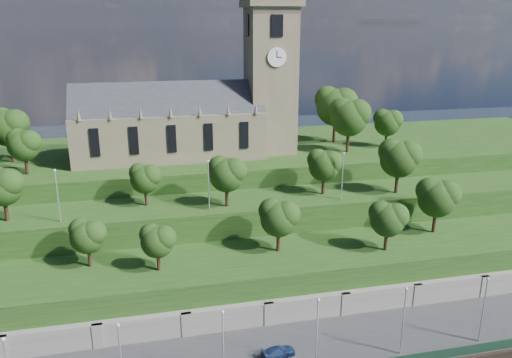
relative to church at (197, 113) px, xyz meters
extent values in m
cube|color=slate|center=(-0.79, -33.98, -20.02)|extent=(160.00, 2.00, 5.00)
cube|color=slate|center=(-25.79, -34.78, -20.02)|extent=(1.20, 0.60, 5.00)
cube|color=slate|center=(-15.79, -34.78, -20.02)|extent=(1.20, 0.60, 5.00)
cube|color=slate|center=(-5.79, -34.78, -20.02)|extent=(1.20, 0.60, 5.00)
cube|color=slate|center=(4.21, -34.78, -20.02)|extent=(1.20, 0.60, 5.00)
cube|color=slate|center=(14.21, -34.78, -20.02)|extent=(1.20, 0.60, 5.00)
cube|color=slate|center=(24.21, -34.78, -20.02)|extent=(1.20, 0.60, 5.00)
cube|color=slate|center=(34.21, -34.78, -20.02)|extent=(1.20, 0.60, 5.00)
cube|color=#1E3C14|center=(-0.79, -27.98, -18.52)|extent=(160.00, 12.00, 8.00)
cube|color=#1E3C14|center=(-0.79, -16.98, -16.52)|extent=(160.00, 10.00, 12.00)
cube|color=#1E3C14|center=(-0.79, 4.02, -15.02)|extent=(160.00, 32.00, 15.00)
cube|color=brown|center=(-4.79, 0.02, -3.52)|extent=(32.00, 12.00, 8.00)
cube|color=#26292F|center=(-4.79, 0.02, 0.48)|extent=(32.00, 10.18, 10.18)
cone|color=brown|center=(-18.79, -5.98, 1.38)|extent=(0.70, 0.70, 1.80)
cone|color=brown|center=(-14.12, -5.98, 1.38)|extent=(0.70, 0.70, 1.80)
cone|color=brown|center=(-9.46, -5.98, 1.38)|extent=(0.70, 0.70, 1.80)
cone|color=brown|center=(-4.79, -5.98, 1.38)|extent=(0.70, 0.70, 1.80)
cone|color=brown|center=(-0.12, -5.98, 1.38)|extent=(0.70, 0.70, 1.80)
cone|color=brown|center=(4.54, -5.98, 1.38)|extent=(0.70, 0.70, 1.80)
cone|color=brown|center=(9.21, -5.98, 1.38)|extent=(0.70, 0.70, 1.80)
cube|color=black|center=(-16.79, -6.06, -3.02)|extent=(1.40, 0.25, 4.50)
cube|color=black|center=(-10.79, -6.06, -3.02)|extent=(1.40, 0.25, 4.50)
cube|color=black|center=(-4.79, -6.06, -3.02)|extent=(1.40, 0.25, 4.50)
cube|color=black|center=(1.21, -6.06, -3.02)|extent=(1.40, 0.25, 4.50)
cube|color=black|center=(7.21, -6.06, -3.02)|extent=(1.40, 0.25, 4.50)
cube|color=brown|center=(13.21, 0.02, 4.98)|extent=(8.00, 8.00, 25.00)
cube|color=brown|center=(13.21, 0.02, 18.08)|extent=(9.20, 9.20, 1.20)
cube|color=black|center=(13.21, -4.06, 14.48)|extent=(2.00, 0.25, 3.50)
cube|color=black|center=(13.21, 4.10, 14.48)|extent=(2.00, 0.25, 3.50)
cube|color=black|center=(9.13, 0.02, 14.48)|extent=(0.25, 2.00, 3.50)
cube|color=black|center=(17.29, 0.02, 14.48)|extent=(0.25, 2.00, 3.50)
cylinder|color=white|center=(13.21, -4.10, 9.48)|extent=(3.20, 0.30, 3.20)
cylinder|color=white|center=(17.33, 0.02, 9.48)|extent=(0.30, 3.20, 3.20)
cube|color=black|center=(13.21, -4.28, 9.98)|extent=(0.12, 0.05, 1.10)
cube|color=black|center=(13.61, -4.28, 9.48)|extent=(0.80, 0.05, 0.12)
cylinder|color=black|center=(-16.89, -25.98, -13.15)|extent=(0.48, 0.48, 2.75)
sphere|color=black|center=(-16.89, -25.98, -10.49)|extent=(4.27, 4.27, 4.27)
sphere|color=black|center=(-16.03, -26.41, -9.85)|extent=(3.20, 3.20, 3.20)
sphere|color=black|center=(-17.64, -25.45, -9.64)|extent=(2.99, 2.99, 2.99)
cylinder|color=black|center=(-8.46, -28.98, -13.21)|extent=(0.48, 0.48, 2.62)
sphere|color=black|center=(-8.46, -28.98, -10.68)|extent=(4.08, 4.08, 4.08)
sphere|color=black|center=(-7.64, -29.39, -10.06)|extent=(3.06, 3.06, 3.06)
sphere|color=black|center=(-9.17, -28.47, -9.86)|extent=(2.86, 2.86, 2.86)
cylinder|color=black|center=(7.48, -26.98, -12.94)|extent=(0.50, 0.50, 3.15)
sphere|color=black|center=(7.48, -26.98, -9.90)|extent=(4.91, 4.91, 4.91)
sphere|color=black|center=(8.46, -27.48, -9.16)|extent=(3.68, 3.68, 3.68)
sphere|color=black|center=(6.62, -26.37, -8.91)|extent=(3.43, 3.43, 3.43)
cylinder|color=black|center=(21.72, -29.98, -13.04)|extent=(0.49, 0.49, 2.97)
sphere|color=black|center=(21.72, -29.98, -10.16)|extent=(4.62, 4.62, 4.62)
sphere|color=black|center=(22.64, -30.45, -9.47)|extent=(3.47, 3.47, 3.47)
sphere|color=black|center=(20.91, -29.41, -9.24)|extent=(3.24, 3.24, 3.24)
cylinder|color=black|center=(31.45, -25.98, -12.75)|extent=(0.52, 0.52, 3.53)
sphere|color=black|center=(31.45, -25.98, -9.34)|extent=(5.50, 5.50, 5.50)
sphere|color=black|center=(32.55, -26.53, -8.51)|extent=(4.12, 4.12, 4.12)
sphere|color=black|center=(30.49, -25.30, -8.24)|extent=(3.85, 3.85, 3.85)
cylinder|color=black|center=(-27.81, -17.98, -8.91)|extent=(0.50, 0.50, 3.23)
sphere|color=black|center=(-27.81, -17.98, -5.78)|extent=(5.03, 5.03, 5.03)
sphere|color=black|center=(-26.81, -18.49, -5.03)|extent=(3.77, 3.77, 3.77)
cylinder|color=black|center=(-9.48, -15.98, -9.17)|extent=(0.48, 0.48, 2.70)
sphere|color=black|center=(-9.48, -15.98, -6.56)|extent=(4.20, 4.20, 4.20)
sphere|color=black|center=(-8.64, -16.40, -5.93)|extent=(3.15, 3.15, 3.15)
sphere|color=black|center=(-10.22, -15.46, -5.72)|extent=(2.94, 2.94, 2.94)
cylinder|color=black|center=(1.92, -18.98, -8.92)|extent=(0.50, 0.50, 3.20)
sphere|color=black|center=(1.92, -18.98, -5.82)|extent=(4.98, 4.98, 4.98)
sphere|color=black|center=(2.91, -19.48, -5.08)|extent=(3.74, 3.74, 3.74)
sphere|color=black|center=(1.05, -18.36, -4.83)|extent=(3.49, 3.49, 3.49)
cylinder|color=black|center=(17.40, -16.98, -8.99)|extent=(0.50, 0.50, 3.06)
sphere|color=black|center=(17.40, -16.98, -6.04)|extent=(4.75, 4.75, 4.75)
sphere|color=black|center=(18.35, -17.46, -5.33)|extent=(3.56, 3.56, 3.56)
sphere|color=black|center=(16.57, -16.39, -5.09)|extent=(3.33, 3.33, 3.33)
cylinder|color=black|center=(28.77, -18.98, -8.68)|extent=(0.52, 0.52, 3.69)
sphere|color=black|center=(28.77, -18.98, -5.11)|extent=(5.74, 5.74, 5.74)
sphere|color=black|center=(29.92, -19.56, -4.25)|extent=(4.30, 4.30, 4.30)
sphere|color=black|center=(27.77, -18.27, -3.96)|extent=(4.02, 4.02, 4.02)
cylinder|color=black|center=(-30.87, 2.02, -5.55)|extent=(0.54, 0.54, 3.95)
sphere|color=black|center=(-30.87, 2.02, -1.73)|extent=(6.14, 6.14, 6.14)
sphere|color=black|center=(-29.64, 1.40, -0.81)|extent=(4.61, 4.61, 4.61)
sphere|color=black|center=(-31.95, 2.78, -0.50)|extent=(4.30, 4.30, 4.30)
cylinder|color=black|center=(-27.20, -5.98, -5.99)|extent=(0.50, 0.50, 3.07)
sphere|color=black|center=(-27.20, -5.98, -3.02)|extent=(4.78, 4.78, 4.78)
sphere|color=black|center=(-26.25, -6.46, -2.30)|extent=(3.58, 3.58, 3.58)
sphere|color=black|center=(-28.04, -5.39, -2.06)|extent=(3.35, 3.35, 3.35)
cylinder|color=black|center=(26.73, -3.98, -5.41)|extent=(0.55, 0.55, 4.22)
sphere|color=black|center=(26.73, -3.98, -1.34)|extent=(6.56, 6.56, 6.56)
sphere|color=black|center=(28.04, -4.64, -0.35)|extent=(4.92, 4.92, 4.92)
sphere|color=black|center=(25.58, -3.16, -0.03)|extent=(4.59, 4.59, 4.59)
cylinder|color=black|center=(27.26, 4.02, -5.18)|extent=(0.57, 0.57, 4.68)
sphere|color=black|center=(27.26, 4.02, -0.66)|extent=(7.28, 7.28, 7.28)
sphere|color=black|center=(28.71, 3.29, 0.43)|extent=(5.46, 5.46, 5.46)
sphere|color=black|center=(25.98, 4.92, 0.80)|extent=(5.09, 5.09, 5.09)
cylinder|color=black|center=(35.36, -1.98, -5.98)|extent=(0.50, 0.50, 3.08)
sphere|color=black|center=(35.36, -1.98, -3.00)|extent=(4.80, 4.80, 4.80)
sphere|color=black|center=(36.32, -2.46, -2.28)|extent=(3.60, 3.60, 3.60)
sphere|color=black|center=(34.52, -1.39, -2.04)|extent=(3.36, 3.36, 3.36)
sphere|color=silver|center=(-22.79, -43.48, -12.39)|extent=(0.36, 0.36, 0.36)
sphere|color=silver|center=(-12.79, -43.48, -12.39)|extent=(0.36, 0.36, 0.36)
cylinder|color=#B2B2B7|center=(-2.79, -43.48, -16.52)|extent=(0.16, 0.16, 8.01)
sphere|color=silver|center=(-2.79, -43.48, -12.39)|extent=(0.36, 0.36, 0.36)
cylinder|color=#B2B2B7|center=(7.21, -43.48, -16.52)|extent=(0.16, 0.16, 8.01)
sphere|color=silver|center=(7.21, -43.48, -12.39)|extent=(0.36, 0.36, 0.36)
cylinder|color=#B2B2B7|center=(17.21, -43.48, -16.52)|extent=(0.16, 0.16, 8.01)
sphere|color=silver|center=(17.21, -43.48, -12.39)|extent=(0.36, 0.36, 0.36)
cylinder|color=#B2B2B7|center=(27.21, -43.48, -16.52)|extent=(0.16, 0.16, 8.01)
sphere|color=silver|center=(27.21, -43.48, -12.39)|extent=(0.36, 0.36, 0.36)
cylinder|color=#B2B2B7|center=(-20.79, -19.98, -7.00)|extent=(0.16, 0.16, 7.05)
sphere|color=silver|center=(-20.79, -19.98, -3.35)|extent=(0.36, 0.36, 0.36)
cylinder|color=#B2B2B7|center=(-0.79, -19.98, -7.00)|extent=(0.16, 0.16, 7.05)
sphere|color=silver|center=(-0.79, -19.98, -3.35)|extent=(0.36, 0.36, 0.36)
cylinder|color=#B2B2B7|center=(19.21, -19.98, -7.00)|extent=(0.16, 0.16, 7.05)
sphere|color=silver|center=(19.21, -19.98, -3.35)|extent=(0.36, 0.36, 0.36)
imported|color=navy|center=(3.78, -40.88, -19.96)|extent=(4.08, 2.18, 1.13)
camera|label=1|loc=(-9.19, -86.18, 14.87)|focal=35.00mm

